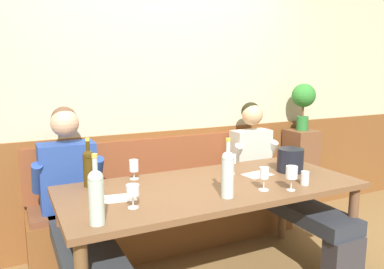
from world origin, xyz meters
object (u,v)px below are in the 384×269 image
at_px(wine_glass_right_end, 134,167).
at_px(water_tumbler_center, 305,178).
at_px(potted_plant, 303,99).
at_px(wall_bench, 172,214).
at_px(wine_bottle_amber_mid, 228,173).
at_px(dining_table, 212,195).
at_px(wine_glass_by_bottle, 133,191).
at_px(person_left_seat, 77,208).
at_px(wine_glass_mid_left, 231,160).
at_px(person_center_left_seat, 277,180).
at_px(wine_bottle_clear_water, 96,195).
at_px(wine_glass_near_bucket, 264,174).
at_px(ice_bucket, 290,160).
at_px(wine_glass_center_rear, 292,173).
at_px(wine_bottle_green_tall, 89,166).

xyz_separation_m(wine_glass_right_end, water_tumbler_center, (1.02, -0.65, -0.04)).
bearing_deg(potted_plant, wall_bench, -178.66).
bearing_deg(water_tumbler_center, wall_bench, 119.88).
xyz_separation_m(wine_bottle_amber_mid, water_tumbler_center, (0.62, -0.01, -0.11)).
relative_size(dining_table, wine_glass_by_bottle, 14.90).
height_order(person_left_seat, wine_glass_mid_left, person_left_seat).
bearing_deg(wine_glass_by_bottle, person_center_left_seat, 18.63).
bearing_deg(wine_bottle_amber_mid, wine_bottle_clear_water, -175.98).
bearing_deg(wine_bottle_clear_water, wine_glass_right_end, 59.07).
relative_size(dining_table, wine_glass_near_bucket, 13.28).
height_order(wine_glass_by_bottle, wine_glass_mid_left, wine_glass_mid_left).
distance_m(water_tumbler_center, potted_plant, 1.44).
distance_m(wine_glass_right_end, wine_glass_mid_left, 0.73).
bearing_deg(dining_table, water_tumbler_center, -26.51).
bearing_deg(person_left_seat, water_tumbler_center, -23.26).
distance_m(wine_glass_right_end, wine_glass_by_bottle, 0.58).
xyz_separation_m(wine_bottle_amber_mid, wine_glass_by_bottle, (-0.58, 0.08, -0.06)).
xyz_separation_m(wine_glass_near_bucket, wine_glass_by_bottle, (-0.87, 0.07, -0.00)).
xyz_separation_m(person_left_seat, water_tumbler_center, (1.44, -0.62, 0.18)).
xyz_separation_m(person_left_seat, wine_glass_near_bucket, (1.11, -0.59, 0.24)).
xyz_separation_m(wall_bench, dining_table, (0.00, -0.71, 0.39)).
xyz_separation_m(person_center_left_seat, wine_glass_mid_left, (-0.55, -0.12, 0.27)).
bearing_deg(ice_bucket, wine_glass_center_rear, -129.64).
relative_size(wine_glass_center_rear, water_tumbler_center, 1.73).
height_order(person_center_left_seat, wine_bottle_green_tall, person_center_left_seat).
bearing_deg(wine_glass_right_end, wine_bottle_green_tall, -174.88).
distance_m(dining_table, wine_glass_center_rear, 0.57).
relative_size(dining_table, wine_bottle_green_tall, 6.16).
bearing_deg(wall_bench, ice_bucket, -44.00).
bearing_deg(person_left_seat, ice_bucket, -10.94).
distance_m(wine_bottle_clear_water, wine_glass_near_bucket, 1.11).
bearing_deg(wine_glass_right_end, wine_glass_mid_left, -14.83).
bearing_deg(wine_glass_near_bucket, wine_glass_center_rear, -27.13).
distance_m(person_left_seat, wine_glass_mid_left, 1.16).
bearing_deg(person_left_seat, wine_glass_center_rear, -27.91).
bearing_deg(wine_glass_center_rear, water_tumbler_center, 17.93).
height_order(wine_bottle_green_tall, wine_glass_near_bucket, wine_bottle_green_tall).
xyz_separation_m(wall_bench, wine_glass_center_rear, (0.41, -1.06, 0.59)).
xyz_separation_m(wine_glass_near_bucket, wine_glass_center_rear, (0.16, -0.08, 0.01)).
xyz_separation_m(person_center_left_seat, wine_bottle_amber_mid, (-0.86, -0.57, 0.32)).
relative_size(ice_bucket, wine_glass_right_end, 1.41).
distance_m(person_left_seat, potted_plant, 2.46).
bearing_deg(potted_plant, person_center_left_seat, -145.88).
height_order(wine_glass_mid_left, potted_plant, potted_plant).
height_order(wine_bottle_clear_water, wine_glass_near_bucket, wine_bottle_clear_water).
xyz_separation_m(dining_table, person_left_seat, (-0.86, 0.33, -0.06)).
bearing_deg(wall_bench, wine_bottle_green_tall, -153.80).
xyz_separation_m(person_left_seat, wine_bottle_clear_water, (0.00, -0.66, 0.29)).
relative_size(person_left_seat, wine_glass_near_bucket, 8.60).
relative_size(person_center_left_seat, wine_glass_right_end, 9.27).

